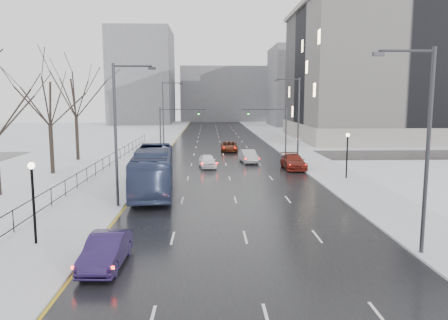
{
  "coord_description": "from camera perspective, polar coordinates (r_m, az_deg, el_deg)",
  "views": [
    {
      "loc": [
        -2.0,
        -10.18,
        7.63
      ],
      "look_at": [
        -0.71,
        26.13,
        2.5
      ],
      "focal_mm": 35.0,
      "sensor_mm": 36.0,
      "label": 1
    }
  ],
  "objects": [
    {
      "name": "bldg_far_left",
      "position": [
        136.8,
        -10.62,
        10.57
      ],
      "size": [
        18.0,
        22.0,
        28.0
      ],
      "primitive_type": "cube",
      "color": "slate",
      "rests_on": "ground"
    },
    {
      "name": "sidewalk_right",
      "position": [
        71.69,
        8.02,
        1.91
      ],
      "size": [
        5.0,
        150.0,
        0.16
      ],
      "primitive_type": "cube",
      "color": "silver",
      "rests_on": "ground"
    },
    {
      "name": "lamppost_r_mid",
      "position": [
        42.49,
        15.8,
        1.4
      ],
      "size": [
        0.36,
        0.36,
        4.28
      ],
      "color": "black",
      "rests_on": "sidewalk_right"
    },
    {
      "name": "mast_signal_right",
      "position": [
        59.03,
        7.08,
        4.55
      ],
      "size": [
        6.1,
        0.33,
        6.5
      ],
      "color": "#2D2D33",
      "rests_on": "ground"
    },
    {
      "name": "civic_building",
      "position": [
        90.2,
        22.53,
        9.71
      ],
      "size": [
        41.0,
        31.0,
        24.8
      ],
      "color": "gray",
      "rests_on": "ground"
    },
    {
      "name": "streetlight_r_near",
      "position": [
        22.69,
        24.62,
        2.21
      ],
      "size": [
        2.95,
        0.25,
        10.0
      ],
      "color": "#2D2D33",
      "rests_on": "ground"
    },
    {
      "name": "streetlight_l_far",
      "position": [
        62.52,
        -7.74,
        6.12
      ],
      "size": [
        2.95,
        0.25,
        10.0
      ],
      "color": "#2D2D33",
      "rests_on": "ground"
    },
    {
      "name": "park_strip",
      "position": [
        72.85,
        -16.33,
        1.75
      ],
      "size": [
        14.0,
        150.0,
        0.12
      ],
      "primitive_type": "cube",
      "color": "white",
      "rests_on": "ground"
    },
    {
      "name": "sedan_left_near",
      "position": [
        20.97,
        -15.13,
        -11.33
      ],
      "size": [
        1.71,
        4.54,
        1.48
      ],
      "primitive_type": "imported",
      "rotation": [
        0.0,
        0.0,
        -0.03
      ],
      "color": "#221642",
      "rests_on": "road"
    },
    {
      "name": "sedan_right_far",
      "position": [
        47.96,
        9.05,
        -0.21
      ],
      "size": [
        2.3,
        5.48,
        1.58
      ],
      "primitive_type": "imported",
      "rotation": [
        0.0,
        0.0,
        0.02
      ],
      "color": "maroon",
      "rests_on": "road"
    },
    {
      "name": "road",
      "position": [
        70.62,
        -0.4,
        1.85
      ],
      "size": [
        16.0,
        150.0,
        0.04
      ],
      "primitive_type": "cube",
      "color": "black",
      "rests_on": "ground"
    },
    {
      "name": "streetlight_r_mid",
      "position": [
        51.24,
        9.46,
        5.68
      ],
      "size": [
        2.95,
        0.25,
        10.0
      ],
      "color": "#2D2D33",
      "rests_on": "ground"
    },
    {
      "name": "sedan_right_cross",
      "position": [
        63.27,
        0.67,
        1.79
      ],
      "size": [
        2.43,
        5.14,
        1.42
      ],
      "primitive_type": "imported",
      "rotation": [
        0.0,
        0.0,
        -0.02
      ],
      "color": "#602310",
      "rests_on": "road"
    },
    {
      "name": "lamppost_l",
      "position": [
        24.39,
        -23.69,
        -3.73
      ],
      "size": [
        0.36,
        0.36,
        4.28
      ],
      "color": "black",
      "rests_on": "sidewalk_left"
    },
    {
      "name": "tree_park_d",
      "position": [
        47.54,
        -21.43,
        -1.76
      ],
      "size": [
        8.75,
        8.75,
        12.5
      ],
      "primitive_type": null,
      "color": "black",
      "rests_on": "ground"
    },
    {
      "name": "mast_signal_left",
      "position": [
        58.53,
        -7.27,
        4.52
      ],
      "size": [
        6.1,
        0.33,
        6.5
      ],
      "color": "#2D2D33",
      "rests_on": "ground"
    },
    {
      "name": "sedan_right_near",
      "position": [
        52.21,
        3.2,
        0.51
      ],
      "size": [
        2.18,
        4.79,
        1.52
      ],
      "primitive_type": "imported",
      "rotation": [
        0.0,
        0.0,
        0.13
      ],
      "color": "#A6A5A9",
      "rests_on": "road"
    },
    {
      "name": "no_uturn_sign",
      "position": [
        55.58,
        9.61,
        2.42
      ],
      "size": [
        0.6,
        0.06,
        2.7
      ],
      "color": "#2D2D33",
      "rests_on": "sidewalk_right"
    },
    {
      "name": "sidewalk_left",
      "position": [
        71.1,
        -8.89,
        1.85
      ],
      "size": [
        5.0,
        150.0,
        0.16
      ],
      "primitive_type": "cube",
      "color": "silver",
      "rests_on": "ground"
    },
    {
      "name": "bldg_far_center",
      "position": [
        150.31,
        0.26,
        8.56
      ],
      "size": [
        30.0,
        18.0,
        18.0
      ],
      "primitive_type": "cube",
      "color": "slate",
      "rests_on": "ground"
    },
    {
      "name": "bus",
      "position": [
        36.12,
        -9.23,
        -1.32
      ],
      "size": [
        3.93,
        13.0,
        3.57
      ],
      "primitive_type": "imported",
      "rotation": [
        0.0,
        0.0,
        0.07
      ],
      "color": "navy",
      "rests_on": "road"
    },
    {
      "name": "tree_park_e",
      "position": [
        57.07,
        -18.51,
        -0.06
      ],
      "size": [
        9.45,
        9.45,
        13.5
      ],
      "primitive_type": null,
      "color": "black",
      "rests_on": "ground"
    },
    {
      "name": "bldg_far_right",
      "position": [
        128.77,
        11.6,
        9.38
      ],
      "size": [
        24.0,
        20.0,
        22.0
      ],
      "primitive_type": "cube",
      "color": "slate",
      "rests_on": "ground"
    },
    {
      "name": "streetlight_l_near",
      "position": [
        30.87,
        -13.59,
        4.07
      ],
      "size": [
        2.95,
        0.25,
        10.0
      ],
      "color": "#2D2D33",
      "rests_on": "ground"
    },
    {
      "name": "cross_road",
      "position": [
        58.71,
        -0.06,
        0.59
      ],
      "size": [
        130.0,
        10.0,
        0.04
      ],
      "primitive_type": "cube",
      "color": "black",
      "rests_on": "ground"
    },
    {
      "name": "iron_fence",
      "position": [
        42.2,
        -17.12,
        -1.49
      ],
      "size": [
        0.06,
        70.0,
        1.3
      ],
      "color": "black",
      "rests_on": "sidewalk_left"
    },
    {
      "name": "sedan_center_near",
      "position": [
        48.43,
        -2.18,
        -0.11
      ],
      "size": [
        2.21,
        4.45,
        1.46
      ],
      "primitive_type": "imported",
      "rotation": [
        0.0,
        0.0,
        0.12
      ],
      "color": "white",
      "rests_on": "road"
    }
  ]
}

